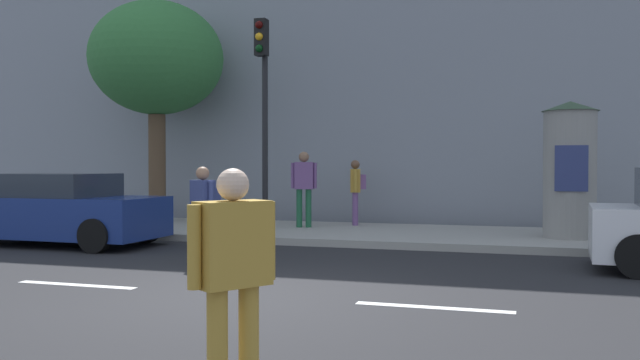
# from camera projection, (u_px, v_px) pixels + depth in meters

# --- Properties ---
(ground_plane) EXTENTS (80.00, 80.00, 0.00)m
(ground_plane) POSITION_uv_depth(u_px,v_px,m) (240.00, 295.00, 8.29)
(ground_plane) COLOR #232326
(sidewalk_curb) EXTENTS (36.00, 4.00, 0.15)m
(sidewalk_curb) POSITION_uv_depth(u_px,v_px,m) (369.00, 234.00, 14.97)
(sidewalk_curb) COLOR #9E9B93
(sidewalk_curb) RESTS_ON ground_plane
(lane_markings) EXTENTS (25.80, 0.16, 0.01)m
(lane_markings) POSITION_uv_depth(u_px,v_px,m) (240.00, 295.00, 8.29)
(lane_markings) COLOR silver
(lane_markings) RESTS_ON ground_plane
(building_backdrop) EXTENTS (36.00, 5.00, 11.13)m
(building_backdrop) POSITION_uv_depth(u_px,v_px,m) (408.00, 31.00, 19.62)
(building_backdrop) COLOR gray
(building_backdrop) RESTS_ON ground_plane
(traffic_light) EXTENTS (0.24, 0.45, 4.46)m
(traffic_light) POSITION_uv_depth(u_px,v_px,m) (263.00, 91.00, 13.77)
(traffic_light) COLOR black
(traffic_light) RESTS_ON sidewalk_curb
(poster_column) EXTENTS (1.13, 1.13, 2.76)m
(poster_column) POSITION_uv_depth(u_px,v_px,m) (570.00, 169.00, 13.47)
(poster_column) COLOR gray
(poster_column) RESTS_ON sidewalk_curb
(street_tree) EXTENTS (3.45, 3.45, 5.72)m
(street_tree) POSITION_uv_depth(u_px,v_px,m) (157.00, 60.00, 17.34)
(street_tree) COLOR brown
(street_tree) RESTS_ON sidewalk_curb
(pedestrian_near_pole) EXTENTS (0.52, 0.50, 1.60)m
(pedestrian_near_pole) POSITION_uv_depth(u_px,v_px,m) (204.00, 207.00, 10.89)
(pedestrian_near_pole) COLOR black
(pedestrian_near_pole) RESTS_ON ground_plane
(pedestrian_with_backpack) EXTENTS (0.47, 0.58, 1.60)m
(pedestrian_with_backpack) POSITION_uv_depth(u_px,v_px,m) (233.00, 266.00, 4.47)
(pedestrian_with_backpack) COLOR #B78C33
(pedestrian_with_backpack) RESTS_ON ground_plane
(pedestrian_tallest) EXTENTS (0.46, 0.57, 1.59)m
(pedestrian_tallest) POSITION_uv_depth(u_px,v_px,m) (356.00, 187.00, 16.35)
(pedestrian_tallest) COLOR #724C84
(pedestrian_tallest) RESTS_ON sidewalk_curb
(pedestrian_in_light_jacket) EXTENTS (0.60, 0.35, 1.79)m
(pedestrian_in_light_jacket) POSITION_uv_depth(u_px,v_px,m) (304.00, 183.00, 15.78)
(pedestrian_in_light_jacket) COLOR #1E5938
(pedestrian_in_light_jacket) RESTS_ON sidewalk_curb
(parked_car_dark) EXTENTS (4.15, 1.94, 1.45)m
(parked_car_dark) POSITION_uv_depth(u_px,v_px,m) (59.00, 210.00, 13.54)
(parked_car_dark) COLOR navy
(parked_car_dark) RESTS_ON ground_plane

